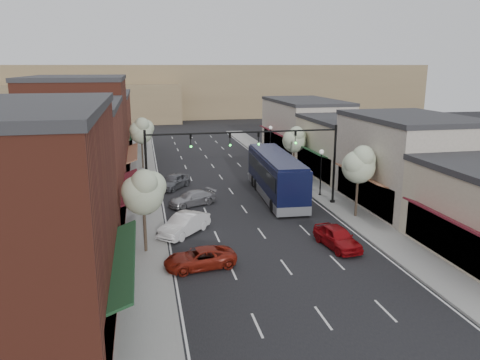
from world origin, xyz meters
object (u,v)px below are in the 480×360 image
parked_car_a (200,258)px  parked_car_c (192,198)px  tree_left_near (144,191)px  tree_left_far (142,130)px  red_hatchback (337,237)px  parked_car_d (174,181)px  coach_bus (276,175)px  signal_mast_left (176,159)px  tree_right_far (295,139)px  lamp_post_far (270,137)px  tree_right_near (360,164)px  parked_car_b (184,224)px  lamp_post_near (321,165)px  signal_mast_right (309,153)px

parked_car_a → parked_car_c: parked_car_c is taller
tree_left_near → tree_left_far: bearing=90.0°
red_hatchback → parked_car_d: 20.29m
coach_bus → signal_mast_left: bearing=-158.2°
parked_car_a → parked_car_d: (-0.21, 19.18, 0.13)m
signal_mast_left → tree_right_far: bearing=40.5°
signal_mast_left → lamp_post_far: bearing=56.1°
lamp_post_far → parked_car_d: 17.81m
coach_bus → parked_car_a: (-8.82, -14.16, -1.47)m
signal_mast_left → tree_right_far: (13.97, 11.95, -0.63)m
tree_right_near → tree_left_far: 27.56m
parked_car_b → lamp_post_near: bearing=70.5°
tree_right_far → tree_left_far: tree_left_far is taller
red_hatchback → parked_car_a: (-9.42, -1.33, -0.13)m
coach_bus → parked_car_c: coach_bus is taller
tree_left_near → parked_car_d: 16.88m
lamp_post_far → coach_bus: bearing=-103.7°
tree_left_far → parked_car_c: size_ratio=1.43×
signal_mast_right → tree_left_near: 16.05m
signal_mast_left → parked_car_b: signal_mast_left is taller
signal_mast_left → lamp_post_near: bearing=10.6°
tree_left_near → lamp_post_near: bearing=33.3°
red_hatchback → parked_car_d: size_ratio=1.00×
signal_mast_right → tree_right_far: bearing=77.1°
signal_mast_right → tree_right_near: 4.89m
tree_left_far → parked_car_b: size_ratio=1.33×
tree_right_near → lamp_post_far: bearing=91.3°
signal_mast_left → parked_car_a: bearing=-87.5°
lamp_post_far → parked_car_a: bearing=-112.7°
tree_right_far → coach_bus: tree_right_far is taller
tree_right_near → parked_car_d: bearing=138.2°
red_hatchback → lamp_post_near: bearing=66.3°
tree_right_near → parked_car_d: tree_right_near is taller
tree_right_far → parked_car_a: 26.81m
signal_mast_right → lamp_post_far: bearing=83.8°
lamp_post_near → tree_left_far: bearing=136.1°
lamp_post_near → parked_car_b: 15.48m
tree_left_near → parked_car_b: 5.34m
coach_bus → parked_car_c: bearing=-169.1°
parked_car_c → parked_car_d: size_ratio=0.99×
signal_mast_left → parked_car_c: bearing=55.6°
tree_right_far → signal_mast_right: bearing=-102.9°
red_hatchback → parked_car_b: size_ratio=0.94×
signal_mast_right → signal_mast_left: (-11.24, 0.00, 0.00)m
signal_mast_right → parked_car_a: 15.89m
signal_mast_left → lamp_post_near: 13.75m
tree_right_near → lamp_post_far: size_ratio=1.34×
tree_left_near → parked_car_b: tree_left_near is taller
parked_car_a → lamp_post_far: bearing=148.9°
tree_left_near → parked_car_a: tree_left_near is taller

